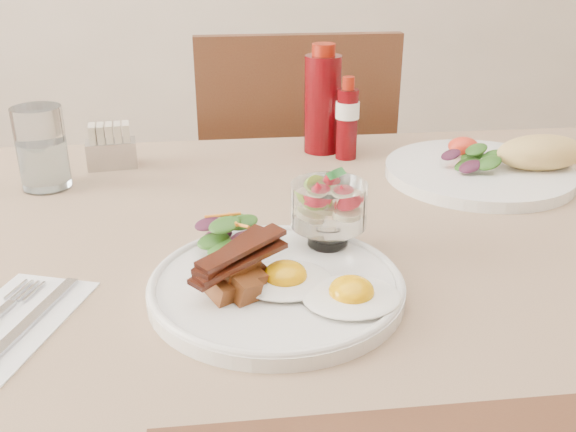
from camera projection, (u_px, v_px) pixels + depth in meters
name	position (u px, v px, depth m)	size (l,w,h in m)	color
table	(351.00, 292.00, 0.88)	(1.33, 0.88, 0.75)	#523019
chair_far	(292.00, 201.00, 1.54)	(0.42, 0.42, 0.93)	#523019
main_plate	(276.00, 287.00, 0.70)	(0.28, 0.28, 0.02)	white
fried_eggs	(318.00, 286.00, 0.67)	(0.17, 0.14, 0.03)	white
bacon_potato_pile	(238.00, 269.00, 0.67)	(0.11, 0.10, 0.05)	#653114
side_salad	(229.00, 236.00, 0.76)	(0.09, 0.09, 0.04)	#1E4412
fruit_cup	(329.00, 205.00, 0.76)	(0.09, 0.09, 0.09)	white
second_plate	(493.00, 166.00, 1.03)	(0.32, 0.30, 0.08)	white
ketchup_bottle	(323.00, 102.00, 1.13)	(0.07, 0.07, 0.19)	#510408
hot_sauce_bottle	(347.00, 120.00, 1.10)	(0.05, 0.05, 0.14)	#510408
sugar_caddy	(111.00, 148.00, 1.07)	(0.09, 0.05, 0.07)	#A9A9AD
water_glass	(43.00, 153.00, 0.98)	(0.07, 0.07, 0.13)	white
napkin_cutlery	(11.00, 323.00, 0.65)	(0.16, 0.21, 0.01)	white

